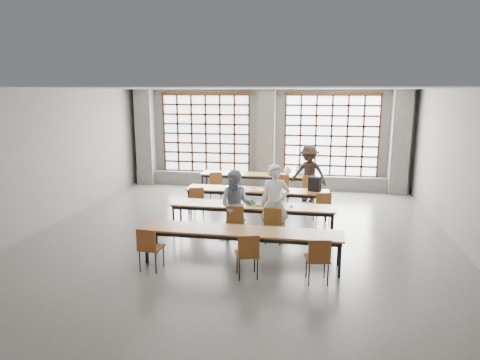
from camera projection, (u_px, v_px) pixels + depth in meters
name	position (u px, v px, depth m)	size (l,w,h in m)	color
floor	(241.00, 235.00, 10.42)	(11.00, 11.00, 0.00)	#51514E
ceiling	(241.00, 89.00, 9.70)	(11.00, 11.00, 0.00)	silver
wall_back	(267.00, 139.00, 15.36)	(10.00, 10.00, 0.00)	#61615E
wall_front	(154.00, 247.00, 4.76)	(10.00, 10.00, 0.00)	#61615E
wall_left	(48.00, 159.00, 10.92)	(11.00, 11.00, 0.00)	#61615E
wall_right	(469.00, 171.00, 9.20)	(11.00, 11.00, 0.00)	#61615E
column_left	(146.00, 137.00, 15.86)	(0.60, 0.55, 3.50)	#50504D
column_mid	(266.00, 140.00, 15.09)	(0.60, 0.55, 3.50)	#50504D
column_right	(400.00, 142.00, 14.32)	(0.60, 0.55, 3.50)	#50504D
window_left	(206.00, 134.00, 15.64)	(3.32, 0.12, 3.00)	white
window_right	(331.00, 136.00, 14.87)	(3.32, 0.12, 3.00)	white
sill_ledge	(266.00, 181.00, 15.48)	(9.80, 0.35, 0.50)	#50504D
desk_row_a	(260.00, 176.00, 14.23)	(4.00, 0.70, 0.73)	brown
desk_row_b	(257.00, 191.00, 12.05)	(4.00, 0.70, 0.73)	brown
desk_row_c	(252.00, 207.00, 10.42)	(4.00, 0.70, 0.73)	brown
desk_row_d	(242.00, 233.00, 8.54)	(4.00, 0.70, 0.73)	brown
chair_back_left	(216.00, 182.00, 13.89)	(0.52, 0.52, 0.88)	brown
chair_back_mid	(283.00, 185.00, 13.51)	(0.42, 0.43, 0.88)	maroon
chair_back_right	(309.00, 186.00, 13.37)	(0.45, 0.46, 0.88)	brown
chair_mid_left	(197.00, 199.00, 11.75)	(0.51, 0.51, 0.88)	brown
chair_mid_centre	(269.00, 202.00, 11.40)	(0.51, 0.51, 0.88)	brown
chair_mid_right	(322.00, 205.00, 11.16)	(0.50, 0.50, 0.88)	brown
chair_front_left	(236.00, 219.00, 9.89)	(0.45, 0.45, 0.88)	brown
chair_front_right	(274.00, 221.00, 9.74)	(0.46, 0.47, 0.88)	brown
chair_near_left	(149.00, 245.00, 8.26)	(0.46, 0.46, 0.88)	brown
chair_near_mid	(248.00, 251.00, 7.93)	(0.53, 0.53, 0.88)	brown
chair_near_right	(318.00, 256.00, 7.71)	(0.48, 0.49, 0.88)	brown
student_male	(275.00, 204.00, 9.78)	(0.67, 0.44, 1.83)	silver
student_female	(236.00, 205.00, 9.96)	(0.81, 0.63, 1.67)	#19284D
student_back	(309.00, 174.00, 13.43)	(1.16, 0.67, 1.79)	black
laptop_front	(275.00, 202.00, 10.41)	(0.37, 0.32, 0.26)	#AFB0B4
laptop_back	(301.00, 173.00, 14.08)	(0.36, 0.31, 0.26)	#B6B6BB
mouse	(291.00, 206.00, 10.22)	(0.10, 0.06, 0.04)	white
green_box	(251.00, 202.00, 10.48)	(0.25, 0.09, 0.09)	#2E8E33
phone	(259.00, 206.00, 10.28)	(0.13, 0.06, 0.01)	black
paper_sheet_a	(236.00, 188.00, 12.19)	(0.30, 0.21, 0.00)	white
paper_sheet_b	(246.00, 189.00, 12.04)	(0.30, 0.21, 0.00)	white
paper_sheet_c	(261.00, 189.00, 12.02)	(0.30, 0.21, 0.00)	silver
backpack	(315.00, 184.00, 11.77)	(0.32, 0.20, 0.40)	black
plastic_bag	(288.00, 170.00, 14.08)	(0.26, 0.21, 0.29)	white
red_pouch	(151.00, 245.00, 8.34)	(0.20, 0.08, 0.06)	maroon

